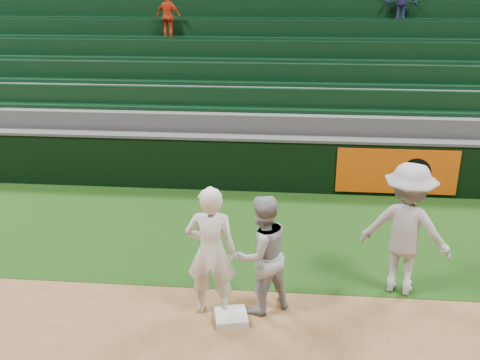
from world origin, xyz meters
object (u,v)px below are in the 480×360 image
first_base (231,317)px  base_coach (406,229)px  first_baseman (211,252)px  baserunner (262,255)px

first_base → base_coach: bearing=22.1°
first_baseman → baserunner: first_baseman is taller
first_baseman → base_coach: (2.80, 0.84, 0.07)m
baserunner → base_coach: base_coach is taller
baserunner → base_coach: bearing=164.6°
first_base → base_coach: (2.51, 1.02, 0.99)m
first_base → first_baseman: first_baseman is taller
first_base → base_coach: size_ratio=0.22×
first_base → baserunner: size_ratio=0.25×
first_base → base_coach: base_coach is taller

